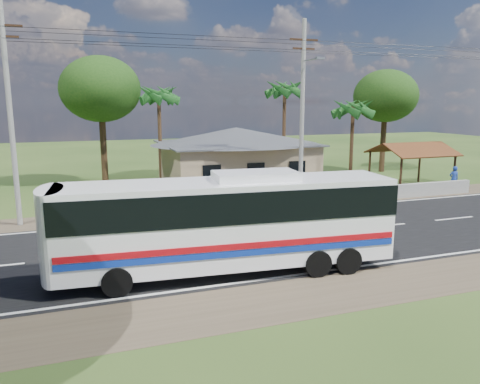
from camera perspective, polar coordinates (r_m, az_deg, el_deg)
The scene contains 14 objects.
ground at distance 22.61m, azimuth 7.93°, elevation -5.15°, with size 120.00×120.00×0.00m, color #274217.
road at distance 22.61m, azimuth 7.93°, elevation -5.12°, with size 120.00×16.00×0.03m.
house at distance 34.28m, azimuth -0.51°, elevation 4.96°, with size 12.40×10.00×5.00m.
waiting_shed at distance 36.28m, azimuth 20.24°, elevation 4.75°, with size 5.20×4.48×3.35m.
concrete_barrier at distance 33.76m, azimuth 21.80°, elevation 0.31°, with size 7.00×0.30×0.90m, color #9E9E99.
utility_poles at distance 28.73m, azimuth 7.00°, elevation 9.96°, with size 32.80×2.22×11.00m.
palm_near at distance 36.05m, azimuth 13.64°, elevation 9.83°, with size 2.80×2.80×6.70m.
palm_mid at distance 38.30m, azimuth 5.47°, elevation 12.30°, with size 2.80×2.80×8.20m.
palm_far at distance 35.76m, azimuth -9.89°, elevation 11.52°, with size 2.80×2.80×7.70m.
tree_behind_house at distance 37.30m, azimuth -16.65°, elevation 11.88°, with size 6.00×6.00×9.61m.
tree_behind_shed at distance 43.87m, azimuth 17.33°, elevation 11.07°, with size 5.60×5.60×9.02m.
coach_bus at distance 16.93m, azimuth -1.34°, elevation -3.01°, with size 12.26×3.61×3.75m.
motorcycle at distance 26.89m, azimuth 2.35°, elevation -1.41°, with size 0.63×1.81×0.95m, color black.
person at distance 36.06m, azimuth 24.61°, elevation 1.46°, with size 0.66×0.43×1.80m, color navy.
Camera 1 is at (-10.13, -19.23, 6.24)m, focal length 35.00 mm.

